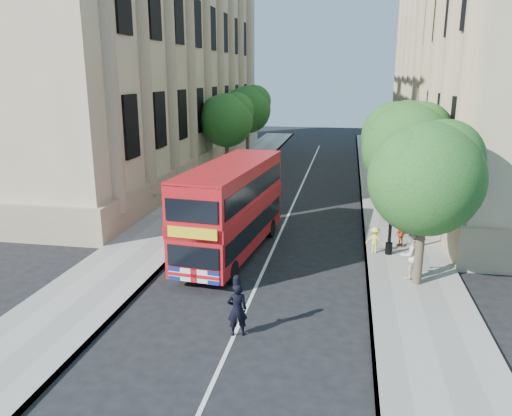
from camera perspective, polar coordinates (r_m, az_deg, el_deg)
The scene contains 17 objects.
ground at distance 16.89m, azimuth -1.17°, elevation -11.52°, with size 120.00×120.00×0.00m, color black.
pavement_right at distance 26.04m, azimuth 15.93°, elevation -2.29°, with size 3.50×80.00×0.12m, color gray.
pavement_left at distance 27.37m, azimuth -8.76°, elevation -1.04°, with size 3.50×80.00×0.12m, color gray.
building_right at distance 40.27m, azimuth 26.98°, elevation 15.52°, with size 12.00×38.00×18.00m, color tan.
building_left at distance 42.34m, azimuth -13.59°, elevation 16.58°, with size 12.00×38.00×18.00m, color tan.
tree_right_near at distance 18.34m, azimuth 19.00°, elevation 3.83°, with size 4.00×4.00×6.08m.
tree_right_mid at distance 24.19m, azimuth 17.08°, elevation 6.99°, with size 4.20×4.20×6.37m.
tree_right_far at distance 30.13m, azimuth 15.86°, elevation 8.29°, with size 4.00×4.00×6.15m.
tree_left_far at distance 38.05m, azimuth -3.34°, elevation 10.31°, with size 4.00×4.00×6.30m.
tree_left_back at distance 45.82m, azimuth -0.92°, elevation 11.46°, with size 4.20×4.20×6.65m.
lamp_post at distance 21.48m, azimuth 15.31°, elevation 0.91°, with size 0.32×0.32×5.16m.
double_decker_bus at distance 21.16m, azimuth -2.78°, elevation 0.20°, with size 3.05×8.58×3.88m.
box_van at distance 28.84m, azimuth -1.74°, elevation 2.50°, with size 2.11×4.73×2.66m.
police_constable at distance 15.03m, azimuth -2.17°, elevation -11.53°, with size 0.61×0.40×1.66m, color black.
woman_pedestrian at distance 19.55m, azimuth 17.23°, elevation -5.17°, with size 0.88×0.69×1.82m, color silver.
child_a at distance 23.22m, azimuth 16.24°, elevation -2.92°, with size 0.61×0.25×1.03m, color #D55525.
child_b at distance 22.01m, azimuth 13.41°, elevation -3.57°, with size 0.73×0.42×1.14m, color #F3ED53.
Camera 1 is at (3.09, -14.80, 7.55)m, focal length 35.00 mm.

